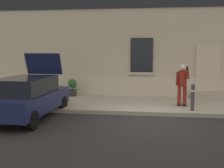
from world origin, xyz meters
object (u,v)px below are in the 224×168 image
object	(u,v)px
person_on_phone	(182,82)
hatchback_car_navy	(28,97)
planter_cream	(35,87)
planter_charcoal	(73,87)
bollard_near_person	(193,96)

from	to	relation	value
person_on_phone	hatchback_car_navy	bearing A→B (deg)	-155.81
hatchback_car_navy	planter_cream	world-z (taller)	hatchback_car_navy
planter_charcoal	hatchback_car_navy	bearing A→B (deg)	-96.62
hatchback_car_navy	planter_charcoal	world-z (taller)	hatchback_car_navy
planter_cream	planter_charcoal	bearing A→B (deg)	2.78
person_on_phone	planter_cream	bearing A→B (deg)	168.14
person_on_phone	planter_cream	distance (m)	7.36
hatchback_car_navy	person_on_phone	world-z (taller)	hatchback_car_navy
person_on_phone	bollard_near_person	bearing A→B (deg)	-66.45
planter_charcoal	bollard_near_person	bearing A→B (deg)	-26.76
bollard_near_person	hatchback_car_navy	bearing A→B (deg)	-166.76
hatchback_car_navy	planter_charcoal	distance (m)	4.20
hatchback_car_navy	person_on_phone	xyz separation A→B (m)	(5.66, 2.21, 0.35)
person_on_phone	planter_cream	xyz separation A→B (m)	(-7.10, 1.86, -0.54)
person_on_phone	planter_charcoal	xyz separation A→B (m)	(-5.17, 1.95, -0.54)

